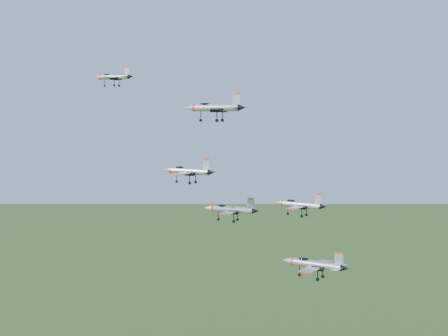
% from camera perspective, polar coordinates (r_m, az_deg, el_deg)
% --- Properties ---
extents(jet_lead, '(11.35, 9.44, 3.03)m').
position_cam_1_polar(jet_lead, '(155.34, -10.13, 8.20)').
color(jet_lead, '#9DA3A9').
extents(jet_left_high, '(13.97, 11.66, 3.74)m').
position_cam_1_polar(jet_left_high, '(126.96, -0.94, 5.55)').
color(jet_left_high, '#9DA3A9').
extents(jet_right_high, '(10.99, 9.25, 2.95)m').
position_cam_1_polar(jet_right_high, '(111.82, -3.35, -0.27)').
color(jet_right_high, '#9DA3A9').
extents(jet_left_low, '(11.58, 9.83, 3.14)m').
position_cam_1_polar(jet_left_low, '(126.23, 6.89, -3.32)').
color(jet_left_low, '#9DA3A9').
extents(jet_right_low, '(11.19, 9.25, 2.99)m').
position_cam_1_polar(jet_right_low, '(117.38, 0.58, -3.79)').
color(jet_right_low, '#9DA3A9').
extents(jet_trail, '(13.92, 11.77, 3.76)m').
position_cam_1_polar(jet_trail, '(123.38, 8.22, -8.67)').
color(jet_trail, '#9DA3A9').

